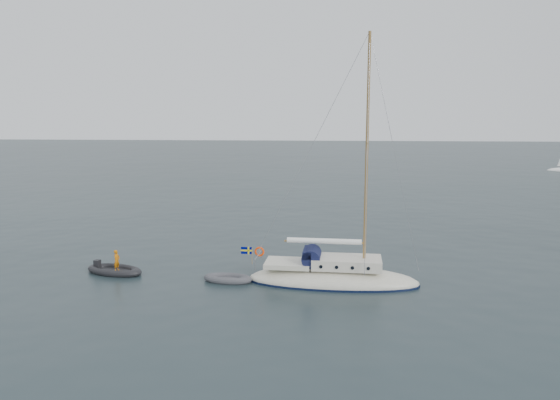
{
  "coord_description": "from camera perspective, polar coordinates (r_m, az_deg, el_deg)",
  "views": [
    {
      "loc": [
        2.63,
        -32.12,
        9.67
      ],
      "look_at": [
        0.2,
        0.0,
        4.42
      ],
      "focal_mm": 35.0,
      "sensor_mm": 36.0,
      "label": 1
    }
  ],
  "objects": [
    {
      "name": "dinghy",
      "position": [
        31.75,
        -5.48,
        -8.17
      ],
      "size": [
        2.86,
        1.29,
        0.41
      ],
      "rotation": [
        0.0,
        0.0,
        -0.14
      ],
      "color": "#515257",
      "rests_on": "ground"
    },
    {
      "name": "rib",
      "position": [
        34.63,
        -16.92,
        -6.97
      ],
      "size": [
        3.67,
        1.67,
        1.48
      ],
      "rotation": [
        0.0,
        0.0,
        -0.26
      ],
      "color": "black",
      "rests_on": "ground"
    },
    {
      "name": "ground",
      "position": [
        33.65,
        -0.35,
        -7.44
      ],
      "size": [
        300.0,
        300.0,
        0.0
      ],
      "primitive_type": "plane",
      "color": "black",
      "rests_on": "ground"
    },
    {
      "name": "sailboat",
      "position": [
        31.14,
        5.59,
        -6.77
      ],
      "size": [
        10.15,
        3.04,
        14.46
      ],
      "rotation": [
        0.0,
        0.0,
        -0.06
      ],
      "color": "silver",
      "rests_on": "ground"
    }
  ]
}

